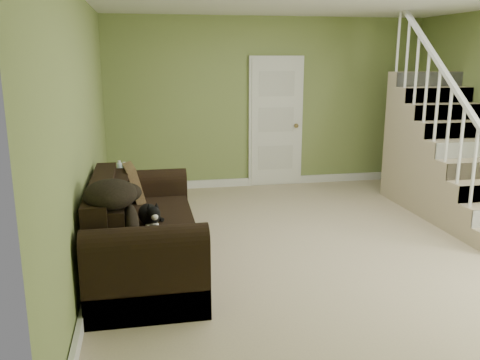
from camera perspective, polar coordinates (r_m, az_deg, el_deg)
name	(u,v)px	position (r m, az deg, el deg)	size (l,w,h in m)	color
floor	(328,244)	(5.71, 9.88, -7.12)	(5.00, 5.50, 0.01)	#C7B58F
wall_back	(269,103)	(8.00, 3.29, 8.61)	(5.00, 0.04, 2.60)	olive
wall_left	(84,134)	(5.06, -17.11, 5.01)	(0.04, 5.50, 2.60)	olive
baseboard_back	(268,181)	(8.18, 3.22, -0.10)	(5.00, 0.04, 0.12)	white
baseboard_left	(96,255)	(5.37, -15.85, -8.14)	(0.04, 5.50, 0.12)	white
door	(276,122)	(8.01, 4.04, 6.49)	(0.86, 0.12, 2.02)	white
staircase	(447,163)	(7.26, 22.25, 1.82)	(1.00, 2.51, 2.82)	#C7B58F
sofa	(140,235)	(5.00, -11.13, -6.13)	(0.97, 2.25, 0.89)	black
side_table	(121,201)	(6.40, -13.21, -2.33)	(0.51, 0.51, 0.77)	black
cat	(149,215)	(4.81, -10.14, -3.87)	(0.30, 0.52, 0.25)	black
banana	(159,236)	(4.46, -9.10, -6.18)	(0.06, 0.20, 0.06)	yellow
throw_pillow	(134,183)	(5.63, -11.82, -0.32)	(0.10, 0.40, 0.40)	#543421
throw_blanket	(110,194)	(4.27, -14.36, -1.58)	(0.43, 0.56, 0.23)	black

